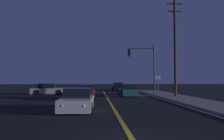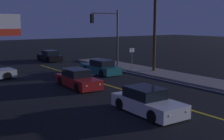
# 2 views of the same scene
# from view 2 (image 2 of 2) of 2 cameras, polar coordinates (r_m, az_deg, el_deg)

# --- Properties ---
(sidewalk_right) EXTENTS (3.20, 36.71, 0.15)m
(sidewalk_right) POSITION_cam_2_polar(r_m,az_deg,el_deg) (24.38, 18.28, -2.32)
(sidewalk_right) COLOR gray
(sidewalk_right) RESTS_ON ground
(lane_line_center) EXTENTS (0.20, 34.67, 0.01)m
(lane_line_center) POSITION_cam_2_polar(r_m,az_deg,el_deg) (19.36, 6.09, -5.02)
(lane_line_center) COLOR gold
(lane_line_center) RESTS_ON ground
(lane_line_edge_right) EXTENTS (0.16, 34.67, 0.01)m
(lane_line_edge_right) POSITION_cam_2_polar(r_m,az_deg,el_deg) (22.95, 15.54, -3.07)
(lane_line_edge_right) COLOR white
(lane_line_edge_right) RESTS_ON ground
(stop_bar) EXTENTS (5.29, 0.50, 0.01)m
(stop_bar) POSITION_cam_2_polar(r_m,az_deg,el_deg) (27.69, -1.82, -0.68)
(stop_bar) COLOR white
(stop_bar) RESTS_ON ground
(car_lead_oncoming_teal) EXTENTS (1.88, 4.52, 1.34)m
(car_lead_oncoming_teal) POSITION_cam_2_polar(r_m,az_deg,el_deg) (27.52, -2.20, 0.47)
(car_lead_oncoming_teal) COLOR #195960
(car_lead_oncoming_teal) RESTS_ON ground
(car_far_approaching_black) EXTENTS (1.93, 4.36, 1.34)m
(car_far_approaching_black) POSITION_cam_2_polar(r_m,az_deg,el_deg) (37.71, -12.07, 2.63)
(car_far_approaching_black) COLOR black
(car_far_approaching_black) RESTS_ON ground
(car_distant_tail_white) EXTENTS (2.04, 4.39, 1.34)m
(car_distant_tail_white) POSITION_cam_2_polar(r_m,az_deg,el_deg) (15.72, 6.87, -6.20)
(car_distant_tail_white) COLOR silver
(car_distant_tail_white) RESTS_ON ground
(car_following_oncoming_red) EXTENTS (1.90, 4.56, 1.34)m
(car_following_oncoming_red) POSITION_cam_2_polar(r_m,az_deg,el_deg) (21.97, -6.73, -1.79)
(car_following_oncoming_red) COLOR maroon
(car_following_oncoming_red) RESTS_ON ground
(traffic_signal_near_right) EXTENTS (3.38, 0.28, 6.11)m
(traffic_signal_near_right) POSITION_cam_2_polar(r_m,az_deg,el_deg) (30.49, -0.66, 7.83)
(traffic_signal_near_right) COLOR #38383D
(traffic_signal_near_right) RESTS_ON ground
(utility_pole_right) EXTENTS (1.71, 0.28, 10.50)m
(utility_pole_right) POSITION_cam_2_polar(r_m,az_deg,el_deg) (28.46, 8.38, 10.55)
(utility_pole_right) COLOR #42301E
(utility_pole_right) RESTS_ON ground
(street_sign_corner) EXTENTS (0.56, 0.06, 2.33)m
(street_sign_corner) POSITION_cam_2_polar(r_m,az_deg,el_deg) (28.94, 3.90, 2.87)
(street_sign_corner) COLOR slate
(street_sign_corner) RESTS_ON ground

